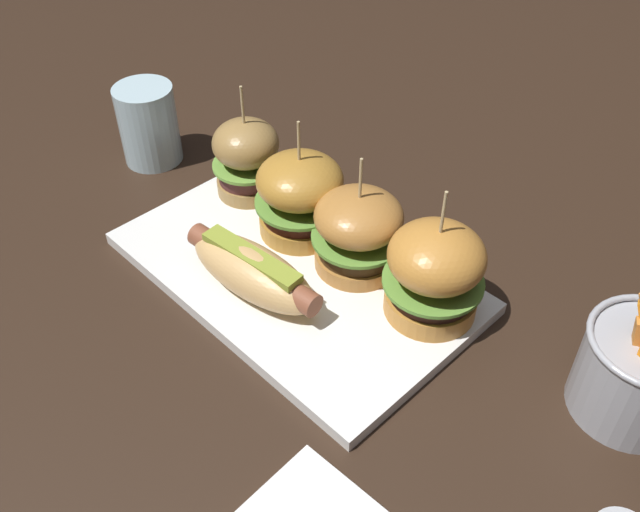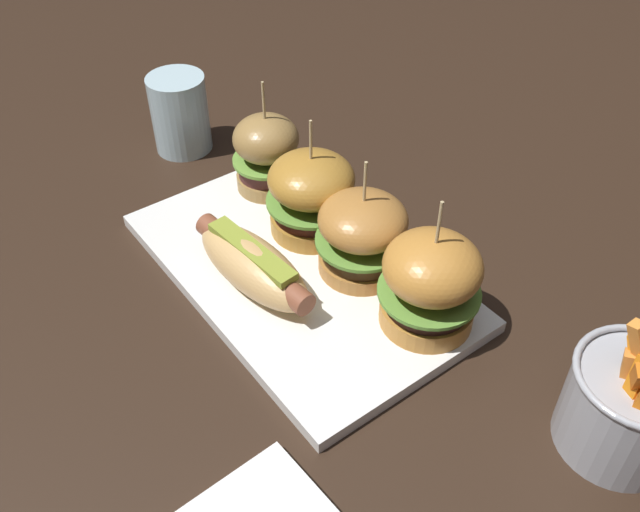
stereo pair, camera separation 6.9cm
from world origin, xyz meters
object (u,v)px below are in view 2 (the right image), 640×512
Objects in this scene: slider_far_right at (430,282)px; water_glass at (180,114)px; slider_center_right at (362,234)px; fries_bucket at (629,405)px; platter_main at (299,270)px; hot_dog at (253,264)px; slider_center_left at (311,194)px; slider_far_left at (267,152)px.

slider_far_right is 1.42× the size of water_glass.
slider_center_right reaches higher than water_glass.
slider_far_right reaches higher than slider_center_right.
platter_main is at bearing -163.72° from fries_bucket.
slider_center_left is (-0.04, 0.10, 0.02)m from hot_dog.
slider_center_left is 0.97× the size of fries_bucket.
platter_main is 0.16m from slider_far_left.
slider_far_right reaches higher than slider_center_left.
slider_center_right is at bearing 65.41° from hot_dog.
slider_center_right is at bearing -178.21° from slider_far_right.
water_glass is at bearing -174.32° from slider_center_left.
water_glass is at bearing -175.20° from slider_center_right.
fries_bucket is at bearing 24.00° from hot_dog.
platter_main is 0.08m from slider_center_left.
water_glass reaches higher than platter_main.
platter_main is 0.06m from hot_dog.
slider_far_left is at bearing -179.99° from slider_far_right.
slider_far_left is (-0.13, 0.11, 0.02)m from hot_dog.
fries_bucket is (0.19, 0.04, -0.02)m from slider_far_right.
platter_main is 2.26× the size of hot_dog.
platter_main is 0.16m from slider_far_right.
water_glass is at bearing -173.27° from fries_bucket.
platter_main is 2.62× the size of slider_far_right.
water_glass is (-0.16, -0.03, -0.01)m from slider_far_left.
slider_far_left is 0.47m from fries_bucket.
slider_far_left is at bearing 158.83° from platter_main.
hot_dog is at bearing -95.67° from platter_main.
hot_dog is at bearing -156.00° from fries_bucket.
hot_dog is 1.20× the size of slider_center_left.
slider_far_right reaches higher than water_glass.
platter_main is at bearing -129.71° from slider_center_right.
slider_center_right reaches higher than hot_dog.
slider_far_right is 1.00× the size of fries_bucket.
slider_center_right is at bearing 4.80° from water_glass.
slider_center_left reaches higher than water_glass.
hot_dog is 1.25× the size of slider_center_right.
platter_main is 2.73× the size of slider_far_left.
water_glass is (-0.34, -0.03, -0.01)m from slider_center_right.
slider_center_right is 0.34m from water_glass.
hot_dog is 0.18m from slider_far_right.
slider_far_right is at bearing -167.48° from fries_bucket.
hot_dog is 0.37m from fries_bucket.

